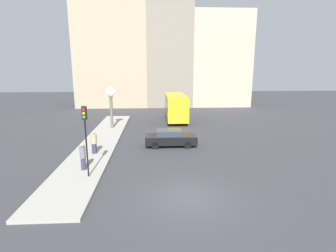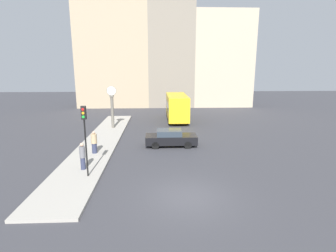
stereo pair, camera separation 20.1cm
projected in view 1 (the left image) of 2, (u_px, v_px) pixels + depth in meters
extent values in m
plane|color=#38383D|center=(189.00, 197.00, 13.25)|extent=(120.00, 120.00, 0.00)
cube|color=#A39E93|center=(100.00, 142.00, 22.73)|extent=(3.03, 24.19, 0.16)
cube|color=tan|center=(111.00, 51.00, 42.37)|extent=(11.47, 5.00, 17.92)
cube|color=gray|center=(169.00, 49.00, 42.80)|extent=(7.36, 5.00, 18.60)
cube|color=#B7A88E|center=(220.00, 60.00, 43.61)|extent=(9.63, 5.00, 15.27)
cube|color=black|center=(171.00, 139.00, 21.71)|extent=(4.21, 1.73, 0.68)
cube|color=#2D3842|center=(169.00, 133.00, 21.58)|extent=(2.02, 1.56, 0.45)
cylinder|color=black|center=(185.00, 140.00, 22.58)|extent=(0.60, 0.22, 0.60)
cylinder|color=black|center=(188.00, 145.00, 21.11)|extent=(0.60, 0.22, 0.60)
cylinder|color=black|center=(155.00, 140.00, 22.44)|extent=(0.60, 0.22, 0.60)
cylinder|color=black|center=(155.00, 145.00, 20.97)|extent=(0.60, 0.22, 0.60)
cube|color=gold|center=(176.00, 106.00, 32.10)|extent=(2.35, 7.52, 2.79)
cube|color=#1E232D|center=(176.00, 105.00, 32.06)|extent=(2.37, 7.37, 0.82)
cylinder|color=black|center=(182.00, 113.00, 34.71)|extent=(0.28, 0.90, 0.90)
cylinder|color=black|center=(166.00, 114.00, 34.60)|extent=(0.28, 0.90, 0.90)
cylinder|color=black|center=(186.00, 120.00, 30.17)|extent=(0.28, 0.90, 0.90)
cylinder|color=black|center=(168.00, 121.00, 30.06)|extent=(0.28, 0.90, 0.90)
cylinder|color=black|center=(87.00, 149.00, 15.01)|extent=(0.09, 0.09, 3.39)
cube|color=black|center=(84.00, 113.00, 14.55)|extent=(0.26, 0.20, 0.76)
cylinder|color=red|center=(83.00, 110.00, 14.39)|extent=(0.15, 0.04, 0.15)
cylinder|color=orange|center=(84.00, 113.00, 14.44)|extent=(0.15, 0.04, 0.15)
cylinder|color=green|center=(84.00, 117.00, 14.48)|extent=(0.15, 0.04, 0.15)
cylinder|color=#666056|center=(111.00, 113.00, 27.41)|extent=(0.30, 0.30, 3.26)
cube|color=#666056|center=(111.00, 96.00, 27.03)|extent=(0.40, 0.40, 0.18)
cylinder|color=#666056|center=(110.00, 91.00, 26.91)|extent=(0.98, 0.04, 0.98)
cylinder|color=white|center=(110.00, 91.00, 26.91)|extent=(0.91, 0.06, 0.91)
cylinder|color=#2D334C|center=(83.00, 164.00, 16.30)|extent=(0.30, 0.30, 0.77)
cylinder|color=slate|center=(83.00, 152.00, 16.14)|extent=(0.36, 0.36, 0.72)
sphere|color=tan|center=(82.00, 145.00, 16.04)|extent=(0.23, 0.23, 0.23)
cylinder|color=#2D334C|center=(94.00, 148.00, 19.43)|extent=(0.37, 0.37, 0.76)
cylinder|color=tan|center=(94.00, 139.00, 19.27)|extent=(0.44, 0.44, 0.71)
sphere|color=tan|center=(93.00, 133.00, 19.17)|extent=(0.20, 0.20, 0.20)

